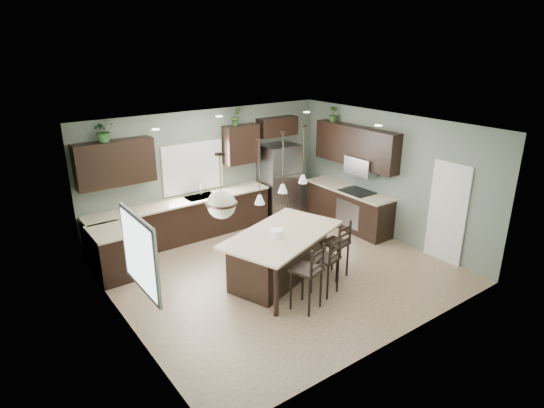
% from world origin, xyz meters
% --- Properties ---
extents(ground, '(6.00, 6.00, 0.00)m').
position_xyz_m(ground, '(0.00, 0.00, 0.00)').
color(ground, '#9E8466').
rests_on(ground, ground).
extents(pantry_door, '(0.04, 0.82, 2.04)m').
position_xyz_m(pantry_door, '(2.98, -1.55, 1.02)').
color(pantry_door, white).
rests_on(pantry_door, ground).
extents(window_back, '(1.35, 0.02, 1.00)m').
position_xyz_m(window_back, '(-0.40, 2.73, 1.55)').
color(window_back, white).
rests_on(window_back, room_shell).
extents(window_left, '(0.02, 1.10, 1.00)m').
position_xyz_m(window_left, '(-2.98, -0.80, 1.55)').
color(window_left, white).
rests_on(window_left, room_shell).
extents(left_return_cabs, '(0.60, 0.90, 0.90)m').
position_xyz_m(left_return_cabs, '(-2.70, 1.70, 0.45)').
color(left_return_cabs, black).
rests_on(left_return_cabs, ground).
extents(left_return_countertop, '(0.66, 0.96, 0.04)m').
position_xyz_m(left_return_countertop, '(-2.68, 1.70, 0.92)').
color(left_return_countertop, beige).
rests_on(left_return_countertop, left_return_cabs).
extents(back_lower_cabs, '(4.20, 0.60, 0.90)m').
position_xyz_m(back_lower_cabs, '(-0.85, 2.45, 0.45)').
color(back_lower_cabs, black).
rests_on(back_lower_cabs, ground).
extents(back_countertop, '(4.20, 0.66, 0.04)m').
position_xyz_m(back_countertop, '(-0.85, 2.43, 0.92)').
color(back_countertop, beige).
rests_on(back_countertop, back_lower_cabs).
extents(sink_inset, '(0.70, 0.45, 0.01)m').
position_xyz_m(sink_inset, '(-0.40, 2.43, 0.94)').
color(sink_inset, gray).
rests_on(sink_inset, back_countertop).
extents(faucet, '(0.02, 0.02, 0.28)m').
position_xyz_m(faucet, '(-0.40, 2.40, 1.08)').
color(faucet, silver).
rests_on(faucet, back_countertop).
extents(back_upper_left, '(1.55, 0.34, 0.90)m').
position_xyz_m(back_upper_left, '(-2.15, 2.58, 1.95)').
color(back_upper_left, black).
rests_on(back_upper_left, room_shell).
extents(back_upper_right, '(0.85, 0.34, 0.90)m').
position_xyz_m(back_upper_right, '(0.80, 2.58, 1.95)').
color(back_upper_right, black).
rests_on(back_upper_right, room_shell).
extents(fridge_header, '(1.05, 0.34, 0.45)m').
position_xyz_m(fridge_header, '(1.85, 2.58, 2.25)').
color(fridge_header, black).
rests_on(fridge_header, room_shell).
extents(right_lower_cabs, '(0.60, 2.35, 0.90)m').
position_xyz_m(right_lower_cabs, '(2.70, 0.87, 0.45)').
color(right_lower_cabs, black).
rests_on(right_lower_cabs, ground).
extents(right_countertop, '(0.66, 2.35, 0.04)m').
position_xyz_m(right_countertop, '(2.68, 0.87, 0.92)').
color(right_countertop, beige).
rests_on(right_countertop, right_lower_cabs).
extents(cooktop, '(0.58, 0.75, 0.02)m').
position_xyz_m(cooktop, '(2.68, 0.60, 0.94)').
color(cooktop, black).
rests_on(cooktop, right_countertop).
extents(wall_oven_front, '(0.01, 0.72, 0.60)m').
position_xyz_m(wall_oven_front, '(2.40, 0.60, 0.45)').
color(wall_oven_front, gray).
rests_on(wall_oven_front, right_lower_cabs).
extents(right_upper_cabs, '(0.34, 2.35, 0.90)m').
position_xyz_m(right_upper_cabs, '(2.83, 0.87, 1.95)').
color(right_upper_cabs, black).
rests_on(right_upper_cabs, room_shell).
extents(microwave, '(0.40, 0.75, 0.40)m').
position_xyz_m(microwave, '(2.78, 0.60, 1.55)').
color(microwave, gray).
rests_on(microwave, right_upper_cabs).
extents(refrigerator, '(0.90, 0.74, 1.85)m').
position_xyz_m(refrigerator, '(1.76, 2.40, 0.93)').
color(refrigerator, '#93929A').
rests_on(refrigerator, ground).
extents(kitchen_island, '(2.64, 2.03, 0.92)m').
position_xyz_m(kitchen_island, '(-0.14, -0.25, 0.46)').
color(kitchen_island, black).
rests_on(kitchen_island, ground).
extents(serving_dish, '(0.24, 0.24, 0.14)m').
position_xyz_m(serving_dish, '(-0.33, -0.32, 0.99)').
color(serving_dish, white).
rests_on(serving_dish, kitchen_island).
extents(bar_stool_left, '(0.55, 0.55, 1.18)m').
position_xyz_m(bar_stool_left, '(-0.44, -1.29, 0.59)').
color(bar_stool_left, black).
rests_on(bar_stool_left, ground).
extents(bar_stool_center, '(0.51, 0.51, 1.11)m').
position_xyz_m(bar_stool_center, '(0.15, -1.10, 0.56)').
color(bar_stool_center, black).
rests_on(bar_stool_center, ground).
extents(bar_stool_right, '(0.50, 0.50, 1.14)m').
position_xyz_m(bar_stool_right, '(0.71, -0.77, 0.57)').
color(bar_stool_right, black).
rests_on(bar_stool_right, ground).
extents(pendant_left, '(0.17, 0.17, 1.10)m').
position_xyz_m(pendant_left, '(-0.80, -0.49, 2.25)').
color(pendant_left, silver).
rests_on(pendant_left, room_shell).
extents(pendant_center, '(0.17, 0.17, 1.10)m').
position_xyz_m(pendant_center, '(-0.14, -0.25, 2.25)').
color(pendant_center, silver).
rests_on(pendant_center, room_shell).
extents(pendant_right, '(0.17, 0.17, 1.10)m').
position_xyz_m(pendant_right, '(0.52, -0.01, 2.25)').
color(pendant_right, silver).
rests_on(pendant_right, room_shell).
extents(chandelier, '(0.45, 0.45, 0.96)m').
position_xyz_m(chandelier, '(-1.79, -0.98, 2.32)').
color(chandelier, beige).
rests_on(chandelier, room_shell).
extents(plant_back_left, '(0.45, 0.40, 0.44)m').
position_xyz_m(plant_back_left, '(-2.30, 2.55, 2.62)').
color(plant_back_left, '#285625').
rests_on(plant_back_left, back_upper_left).
extents(plant_back_right, '(0.28, 0.25, 0.42)m').
position_xyz_m(plant_back_right, '(0.66, 2.55, 2.61)').
color(plant_back_right, '#2F4E22').
rests_on(plant_back_right, back_upper_right).
extents(plant_right_wall, '(0.23, 0.23, 0.36)m').
position_xyz_m(plant_right_wall, '(2.80, 1.64, 2.58)').
color(plant_right_wall, '#2D4C21').
rests_on(plant_right_wall, right_upper_cabs).
extents(room_shell, '(6.00, 6.00, 6.00)m').
position_xyz_m(room_shell, '(0.00, 0.00, 1.70)').
color(room_shell, slate).
rests_on(room_shell, ground).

